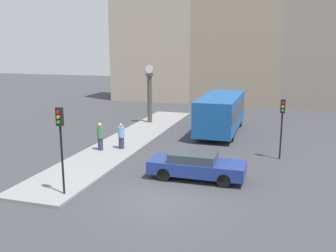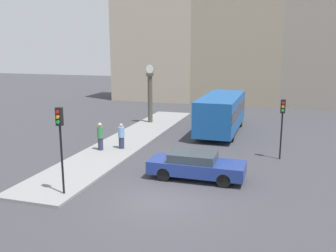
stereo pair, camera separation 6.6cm
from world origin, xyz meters
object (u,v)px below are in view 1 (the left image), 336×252
at_px(traffic_light_far, 282,117).
at_px(pedestrian_green_hoodie, 100,136).
at_px(sedan_car, 196,165).
at_px(bus_distant, 221,111).
at_px(street_clock, 150,95).
at_px(pedestrian_blue_stripe, 121,136).
at_px(traffic_light_near, 61,133).

distance_m(traffic_light_far, pedestrian_green_hoodie, 10.69).
distance_m(sedan_car, bus_distant, 10.36).
height_order(sedan_car, bus_distant, bus_distant).
relative_size(bus_distant, street_clock, 1.69).
relative_size(sedan_car, traffic_light_far, 1.35).
bearing_deg(traffic_light_far, street_clock, 145.09).
xyz_separation_m(traffic_light_far, pedestrian_blue_stripe, (-9.39, -0.92, -1.58)).
bearing_deg(bus_distant, street_clock, 165.89).
height_order(bus_distant, traffic_light_far, traffic_light_far).
height_order(traffic_light_near, pedestrian_blue_stripe, traffic_light_near).
relative_size(traffic_light_near, pedestrian_green_hoodie, 2.22).
bearing_deg(pedestrian_green_hoodie, street_clock, 90.05).
distance_m(street_clock, pedestrian_blue_stripe, 8.43).
bearing_deg(bus_distant, traffic_light_near, -107.59).
bearing_deg(bus_distant, pedestrian_green_hoodie, -129.69).
distance_m(traffic_light_near, street_clock, 15.72).
bearing_deg(traffic_light_far, sedan_car, -130.23).
bearing_deg(pedestrian_blue_stripe, sedan_car, -33.28).
height_order(sedan_car, traffic_light_near, traffic_light_near).
distance_m(bus_distant, traffic_light_near, 14.82).
height_order(bus_distant, traffic_light_near, traffic_light_near).
height_order(traffic_light_far, pedestrian_blue_stripe, traffic_light_far).
relative_size(traffic_light_far, street_clock, 0.72).
height_order(sedan_car, traffic_light_far, traffic_light_far).
distance_m(street_clock, pedestrian_green_hoodie, 9.05).
bearing_deg(traffic_light_near, street_clock, 96.14).
bearing_deg(sedan_car, bus_distant, 92.57).
xyz_separation_m(street_clock, pedestrian_blue_stripe, (1.07, -8.22, -1.50)).
bearing_deg(traffic_light_near, pedestrian_green_hoodie, 104.04).
bearing_deg(pedestrian_green_hoodie, bus_distant, 50.31).
bearing_deg(street_clock, bus_distant, -14.11).
height_order(traffic_light_near, pedestrian_green_hoodie, traffic_light_near).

